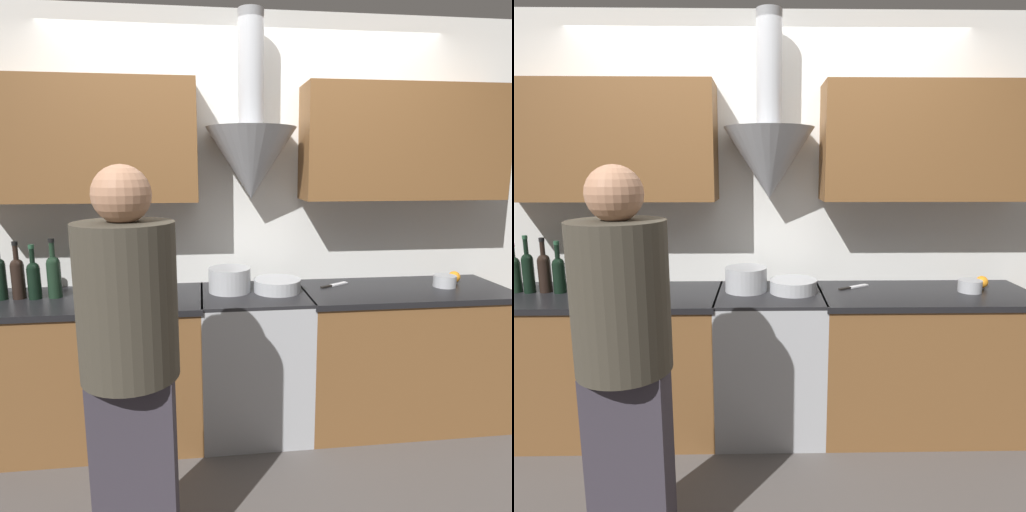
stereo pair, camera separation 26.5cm
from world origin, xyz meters
TOP-DOWN VIEW (x-y plane):
  - ground_plane at (0.00, 0.00)m, footprint 12.00×12.00m
  - wall_back at (-0.01, 0.61)m, footprint 8.40×0.55m
  - counter_left at (-0.98, 0.35)m, footprint 1.34×0.62m
  - counter_right at (0.97, 0.35)m, footprint 1.31×0.62m
  - stove_range at (0.00, 0.35)m, footprint 0.65×0.60m
  - wine_bottle_1 at (-1.48, 0.38)m, footprint 0.07×0.07m
  - wine_bottle_2 at (-1.38, 0.39)m, footprint 0.07×0.07m
  - wine_bottle_3 at (-1.29, 0.38)m, footprint 0.07×0.07m
  - wine_bottle_4 at (-1.18, 0.39)m, footprint 0.08×0.08m
  - stock_pot at (-0.15, 0.40)m, footprint 0.26×0.26m
  - mixing_bowl at (0.15, 0.36)m, footprint 0.29×0.29m
  - orange_fruit at (1.36, 0.44)m, footprint 0.08×0.08m
  - saucepan at (1.24, 0.35)m, footprint 0.14×0.14m
  - chefs_knife at (0.54, 0.46)m, footprint 0.21×0.14m
  - person_foreground_left at (-0.60, -0.64)m, footprint 0.37×0.37m

SIDE VIEW (x-z plane):
  - ground_plane at x=0.00m, z-range 0.00..0.00m
  - counter_left at x=-0.98m, z-range 0.00..0.90m
  - counter_right at x=0.97m, z-range 0.00..0.90m
  - stove_range at x=0.00m, z-range 0.00..0.90m
  - chefs_knife at x=0.54m, z-range 0.89..0.90m
  - person_foreground_left at x=-0.60m, z-range 0.08..1.74m
  - saucepan at x=1.24m, z-range 0.89..0.97m
  - orange_fruit at x=1.36m, z-range 0.89..0.97m
  - mixing_bowl at x=0.15m, z-range 0.89..0.97m
  - stock_pot at x=-0.15m, z-range 0.89..1.04m
  - wine_bottle_3 at x=-1.29m, z-range 0.86..1.18m
  - wine_bottle_2 at x=-1.38m, z-range 0.86..1.20m
  - wine_bottle_1 at x=-1.48m, z-range 0.86..1.21m
  - wine_bottle_4 at x=-1.18m, z-range 0.86..1.21m
  - wall_back at x=-0.01m, z-range 0.17..2.77m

